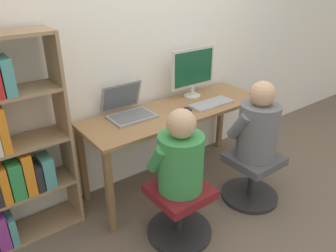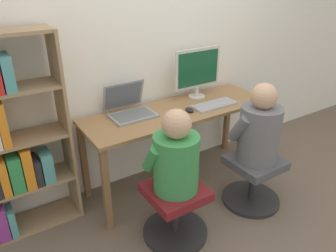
{
  "view_description": "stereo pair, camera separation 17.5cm",
  "coord_description": "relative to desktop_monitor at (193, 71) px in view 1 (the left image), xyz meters",
  "views": [
    {
      "loc": [
        -1.69,
        -1.83,
        1.9
      ],
      "look_at": [
        -0.22,
        0.12,
        0.72
      ],
      "focal_mm": 35.0,
      "sensor_mm": 36.0,
      "label": 1
    },
    {
      "loc": [
        -1.54,
        -1.93,
        1.9
      ],
      "look_at": [
        -0.22,
        0.12,
        0.72
      ],
      "focal_mm": 35.0,
      "sensor_mm": 36.0,
      "label": 2
    }
  ],
  "objects": [
    {
      "name": "person_at_monitor",
      "position": [
        0.06,
        -0.77,
        -0.3
      ],
      "size": [
        0.41,
        0.34,
        0.67
      ],
      "color": "slate",
      "rests_on": "office_chair_left"
    },
    {
      "name": "desktop_monitor",
      "position": [
        0.0,
        0.0,
        0.0
      ],
      "size": [
        0.5,
        0.16,
        0.48
      ],
      "color": "beige",
      "rests_on": "desk"
    },
    {
      "name": "laptop",
      "position": [
        -0.74,
        -0.03,
        -0.21
      ],
      "size": [
        0.37,
        0.35,
        0.27
      ],
      "color": "gray",
      "rests_on": "desk"
    },
    {
      "name": "ground_plane",
      "position": [
        -0.32,
        -0.45,
        -1.03
      ],
      "size": [
        14.0,
        14.0,
        0.0
      ],
      "primitive_type": "plane",
      "color": "brown"
    },
    {
      "name": "keyboard",
      "position": [
        -0.01,
        -0.27,
        -0.25
      ],
      "size": [
        0.42,
        0.17,
        0.03
      ],
      "color": "#B2B2B7",
      "rests_on": "desk"
    },
    {
      "name": "person_at_laptop",
      "position": [
        -0.75,
        -0.74,
        -0.32
      ],
      "size": [
        0.4,
        0.33,
        0.63
      ],
      "color": "#388C47",
      "rests_on": "office_chair_right"
    },
    {
      "name": "desk",
      "position": [
        -0.32,
        -0.16,
        -0.35
      ],
      "size": [
        1.75,
        0.58,
        0.77
      ],
      "color": "olive",
      "rests_on": "ground_plane"
    },
    {
      "name": "office_chair_right",
      "position": [
        -0.75,
        -0.74,
        -0.79
      ],
      "size": [
        0.51,
        0.51,
        0.44
      ],
      "color": "#262628",
      "rests_on": "ground_plane"
    },
    {
      "name": "wall_back",
      "position": [
        -0.32,
        0.19,
        0.27
      ],
      "size": [
        10.0,
        0.05,
        2.6
      ],
      "color": "white",
      "rests_on": "ground_plane"
    },
    {
      "name": "office_chair_left",
      "position": [
        0.06,
        -0.77,
        -0.79
      ],
      "size": [
        0.51,
        0.51,
        0.44
      ],
      "color": "#262628",
      "rests_on": "ground_plane"
    },
    {
      "name": "computer_mouse_by_keyboard",
      "position": [
        -0.27,
        -0.26,
        -0.24
      ],
      "size": [
        0.06,
        0.09,
        0.03
      ],
      "color": "black",
      "rests_on": "desk"
    }
  ]
}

